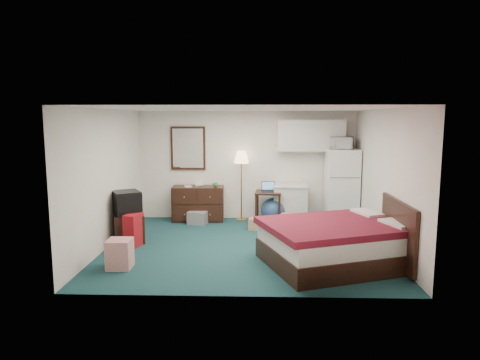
{
  "coord_description": "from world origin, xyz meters",
  "views": [
    {
      "loc": [
        0.16,
        -7.62,
        2.33
      ],
      "look_at": [
        -0.08,
        0.13,
        1.21
      ],
      "focal_mm": 32.0,
      "sensor_mm": 36.0,
      "label": 1
    }
  ],
  "objects_px": {
    "desk": "(268,207)",
    "floor_lamp": "(241,186)",
    "kitchen_counter": "(290,204)",
    "dresser": "(198,203)",
    "suitcase": "(134,230)",
    "tv_stand": "(129,227)",
    "fridge": "(342,186)",
    "bed": "(335,244)"
  },
  "relations": [
    {
      "from": "kitchen_counter",
      "to": "tv_stand",
      "type": "relative_size",
      "value": 1.38
    },
    {
      "from": "floor_lamp",
      "to": "fridge",
      "type": "distance_m",
      "value": 2.25
    },
    {
      "from": "floor_lamp",
      "to": "tv_stand",
      "type": "relative_size",
      "value": 2.7
    },
    {
      "from": "kitchen_counter",
      "to": "bed",
      "type": "bearing_deg",
      "value": -78.64
    },
    {
      "from": "bed",
      "to": "suitcase",
      "type": "relative_size",
      "value": 3.53
    },
    {
      "from": "floor_lamp",
      "to": "desk",
      "type": "bearing_deg",
      "value": -25.27
    },
    {
      "from": "dresser",
      "to": "floor_lamp",
      "type": "distance_m",
      "value": 1.07
    },
    {
      "from": "dresser",
      "to": "desk",
      "type": "height_order",
      "value": "dresser"
    },
    {
      "from": "desk",
      "to": "floor_lamp",
      "type": "bearing_deg",
      "value": 159.46
    },
    {
      "from": "dresser",
      "to": "tv_stand",
      "type": "xyz_separation_m",
      "value": [
        -1.1,
        -1.74,
        -0.13
      ]
    },
    {
      "from": "desk",
      "to": "kitchen_counter",
      "type": "xyz_separation_m",
      "value": [
        0.5,
        0.15,
        0.05
      ]
    },
    {
      "from": "dresser",
      "to": "tv_stand",
      "type": "bearing_deg",
      "value": -124.6
    },
    {
      "from": "floor_lamp",
      "to": "tv_stand",
      "type": "bearing_deg",
      "value": -139.21
    },
    {
      "from": "bed",
      "to": "tv_stand",
      "type": "bearing_deg",
      "value": 142.26
    },
    {
      "from": "bed",
      "to": "suitcase",
      "type": "xyz_separation_m",
      "value": [
        -3.51,
        0.9,
        -0.04
      ]
    },
    {
      "from": "kitchen_counter",
      "to": "suitcase",
      "type": "bearing_deg",
      "value": -145.37
    },
    {
      "from": "fridge",
      "to": "suitcase",
      "type": "bearing_deg",
      "value": -154.69
    },
    {
      "from": "desk",
      "to": "tv_stand",
      "type": "height_order",
      "value": "desk"
    },
    {
      "from": "floor_lamp",
      "to": "desk",
      "type": "height_order",
      "value": "floor_lamp"
    },
    {
      "from": "fridge",
      "to": "tv_stand",
      "type": "bearing_deg",
      "value": -158.87
    },
    {
      "from": "floor_lamp",
      "to": "kitchen_counter",
      "type": "xyz_separation_m",
      "value": [
        1.11,
        -0.14,
        -0.39
      ]
    },
    {
      "from": "dresser",
      "to": "fridge",
      "type": "distance_m",
      "value": 3.26
    },
    {
      "from": "desk",
      "to": "kitchen_counter",
      "type": "height_order",
      "value": "kitchen_counter"
    },
    {
      "from": "kitchen_counter",
      "to": "desk",
      "type": "bearing_deg",
      "value": -161.86
    },
    {
      "from": "dresser",
      "to": "fridge",
      "type": "bearing_deg",
      "value": -4.39
    },
    {
      "from": "kitchen_counter",
      "to": "fridge",
      "type": "xyz_separation_m",
      "value": [
        1.14,
        -0.06,
        0.42
      ]
    },
    {
      "from": "desk",
      "to": "bed",
      "type": "bearing_deg",
      "value": -65.35
    },
    {
      "from": "kitchen_counter",
      "to": "bed",
      "type": "height_order",
      "value": "kitchen_counter"
    },
    {
      "from": "desk",
      "to": "dresser",
      "type": "bearing_deg",
      "value": 176.99
    },
    {
      "from": "bed",
      "to": "floor_lamp",
      "type": "bearing_deg",
      "value": 98.17
    },
    {
      "from": "dresser",
      "to": "desk",
      "type": "bearing_deg",
      "value": -9.89
    },
    {
      "from": "dresser",
      "to": "desk",
      "type": "relative_size",
      "value": 1.62
    },
    {
      "from": "fridge",
      "to": "bed",
      "type": "bearing_deg",
      "value": -102.3
    },
    {
      "from": "desk",
      "to": "tv_stand",
      "type": "xyz_separation_m",
      "value": [
        -2.7,
        -1.52,
        -0.09
      ]
    },
    {
      "from": "bed",
      "to": "kitchen_counter",
      "type": "bearing_deg",
      "value": 79.85
    },
    {
      "from": "dresser",
      "to": "tv_stand",
      "type": "relative_size",
      "value": 1.97
    },
    {
      "from": "floor_lamp",
      "to": "suitcase",
      "type": "bearing_deg",
      "value": -132.49
    },
    {
      "from": "dresser",
      "to": "kitchen_counter",
      "type": "relative_size",
      "value": 1.42
    },
    {
      "from": "bed",
      "to": "suitcase",
      "type": "distance_m",
      "value": 3.63
    },
    {
      "from": "floor_lamp",
      "to": "fridge",
      "type": "bearing_deg",
      "value": -5.0
    },
    {
      "from": "fridge",
      "to": "dresser",
      "type": "bearing_deg",
      "value": 178.51
    },
    {
      "from": "bed",
      "to": "tv_stand",
      "type": "height_order",
      "value": "bed"
    }
  ]
}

